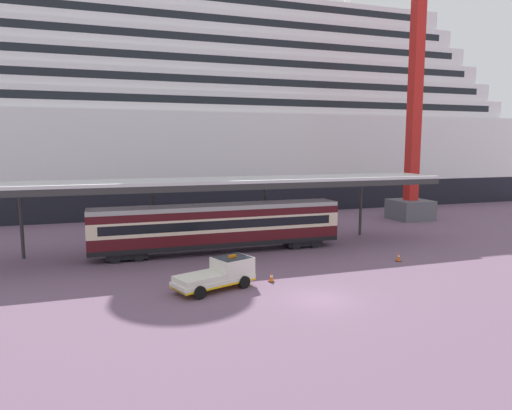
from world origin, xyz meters
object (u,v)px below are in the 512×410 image
at_px(train_carriage, 219,226).
at_px(dockside_crane, 419,87).
at_px(traffic_cone_mid, 399,257).
at_px(service_truck, 221,273).
at_px(cruise_ship, 124,116).
at_px(traffic_cone_near, 271,277).

height_order(train_carriage, dockside_crane, dockside_crane).
bearing_deg(traffic_cone_mid, dockside_crane, 49.94).
height_order(service_truck, dockside_crane, dockside_crane).
relative_size(train_carriage, traffic_cone_mid, 28.37).
bearing_deg(traffic_cone_mid, service_truck, -171.86).
bearing_deg(train_carriage, service_truck, -103.19).
bearing_deg(cruise_ship, traffic_cone_mid, -64.25).
relative_size(traffic_cone_near, dockside_crane, 0.01).
height_order(traffic_cone_near, dockside_crane, dockside_crane).
bearing_deg(train_carriage, traffic_cone_mid, -30.66).
distance_m(train_carriage, traffic_cone_mid, 14.86).
height_order(train_carriage, service_truck, train_carriage).
distance_m(train_carriage, dockside_crane, 31.94).
xyz_separation_m(cruise_ship, service_truck, (3.67, -40.72, -12.22)).
bearing_deg(dockside_crane, service_truck, -146.65).
xyz_separation_m(train_carriage, service_truck, (-2.26, -9.65, -1.31)).
height_order(cruise_ship, dockside_crane, dockside_crane).
height_order(cruise_ship, traffic_cone_near, cruise_ship).
height_order(train_carriage, traffic_cone_near, train_carriage).
bearing_deg(traffic_cone_near, service_truck, -176.86).
xyz_separation_m(traffic_cone_mid, dockside_crane, (14.49, 17.23, 15.65)).
distance_m(traffic_cone_mid, dockside_crane, 27.41).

